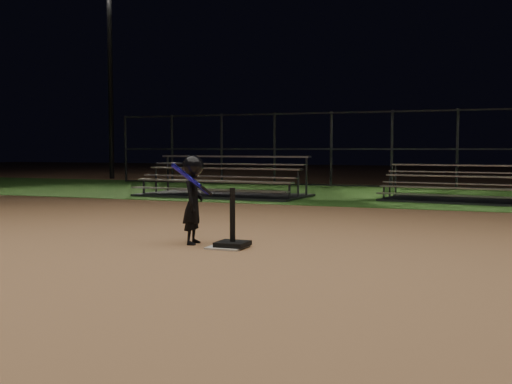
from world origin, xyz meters
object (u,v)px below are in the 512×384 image
bleacher_left (223,188)px  light_pole_left (109,60)px  child_batter (193,197)px  home_plate (227,247)px  bleacher_right (460,194)px  batting_tee (233,236)px

bleacher_left → light_pole_left: bearing=142.4°
light_pole_left → child_batter: bearing=-52.3°
home_plate → bleacher_right: 8.60m
batting_tee → bleacher_left: size_ratio=0.17×
home_plate → light_pole_left: size_ratio=0.05×
home_plate → child_batter: (-0.55, 0.13, 0.61)m
batting_tee → bleacher_left: 8.50m
child_batter → bleacher_left: 8.16m
batting_tee → child_batter: child_batter is taller
batting_tee → light_pole_left: 19.78m
batting_tee → bleacher_left: bleacher_left is taller
home_plate → bleacher_left: 8.50m
bleacher_right → child_batter: bearing=-102.2°
batting_tee → bleacher_right: bleacher_right is taller
batting_tee → child_batter: size_ratio=0.63×
home_plate → child_batter: child_batter is taller
child_batter → bleacher_right: child_batter is taller
home_plate → light_pole_left: light_pole_left is taller
child_batter → bleacher_left: size_ratio=0.26×
batting_tee → bleacher_left: (-3.62, 7.69, 0.06)m
bleacher_left → bleacher_right: bleacher_left is taller
home_plate → bleacher_right: bleacher_right is taller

